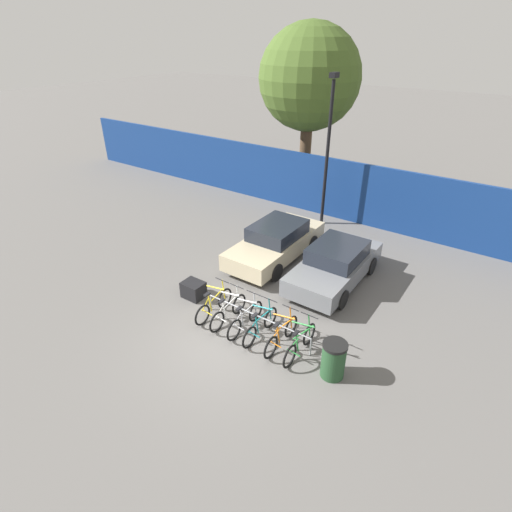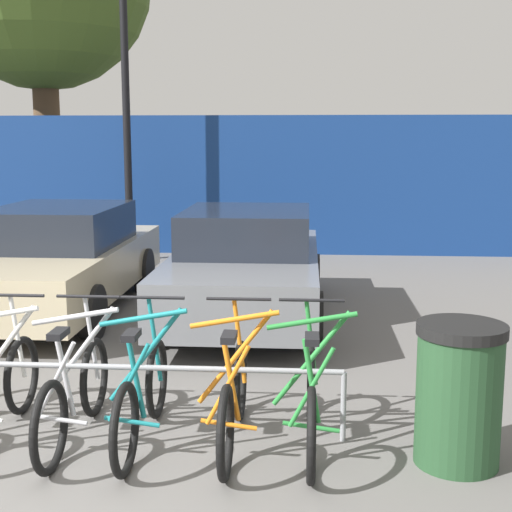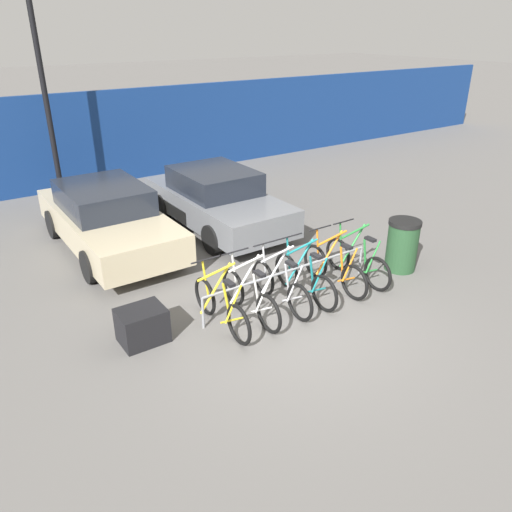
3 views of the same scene
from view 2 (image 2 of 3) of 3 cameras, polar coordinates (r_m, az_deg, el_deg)
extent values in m
plane|color=#605E5B|center=(5.45, -17.27, -16.13)|extent=(120.00, 120.00, 0.00)
cube|color=navy|center=(14.21, -3.50, 5.68)|extent=(36.00, 0.16, 2.72)
cylinder|color=gray|center=(5.70, -10.93, -8.71)|extent=(3.49, 0.04, 0.04)
cylinder|color=gray|center=(5.62, 7.00, -11.87)|extent=(0.04, 0.04, 0.55)
torus|color=black|center=(6.41, -18.23, -9.04)|extent=(0.06, 0.66, 0.66)
cylinder|color=silver|center=(5.99, -19.72, -7.21)|extent=(0.60, 0.04, 0.76)
cylinder|color=silver|center=(6.27, -18.54, -6.17)|extent=(0.12, 0.04, 0.69)
cylinder|color=black|center=(6.15, -18.87, -2.99)|extent=(0.52, 0.03, 0.03)
torus|color=black|center=(5.27, -16.18, -13.04)|extent=(0.06, 0.66, 0.66)
torus|color=black|center=(6.20, -12.79, -9.42)|extent=(0.06, 0.66, 0.66)
cylinder|color=#B7B7BC|center=(5.77, -13.98, -7.57)|extent=(0.60, 0.04, 0.76)
cylinder|color=#B7B7BC|center=(5.64, -14.27, -4.71)|extent=(0.68, 0.04, 0.16)
cylinder|color=#B7B7BC|center=(5.49, -15.04, -9.18)|extent=(0.14, 0.04, 0.63)
cylinder|color=#B7B7BC|center=(5.30, -15.77, -9.60)|extent=(0.32, 0.03, 0.58)
cylinder|color=#B7B7BC|center=(5.45, -15.43, -12.50)|extent=(0.40, 0.03, 0.08)
cylinder|color=#B7B7BC|center=(6.06, -13.03, -6.46)|extent=(0.12, 0.04, 0.69)
cylinder|color=black|center=(5.93, -13.28, -3.17)|extent=(0.52, 0.03, 0.03)
cube|color=black|center=(5.30, -15.53, -6.01)|extent=(0.10, 0.22, 0.05)
torus|color=black|center=(5.12, -10.45, -13.51)|extent=(0.06, 0.66, 0.66)
torus|color=black|center=(6.07, -7.94, -9.68)|extent=(0.06, 0.66, 0.66)
cylinder|color=#197A7F|center=(5.63, -8.80, -7.82)|extent=(0.60, 0.04, 0.76)
cylinder|color=#197A7F|center=(5.50, -9.01, -4.90)|extent=(0.68, 0.04, 0.16)
cylinder|color=#197A7F|center=(5.34, -9.60, -9.50)|extent=(0.14, 0.04, 0.63)
cylinder|color=#197A7F|center=(5.15, -10.14, -9.96)|extent=(0.32, 0.03, 0.58)
cylinder|color=#197A7F|center=(5.31, -9.89, -12.92)|extent=(0.40, 0.03, 0.08)
cylinder|color=#197A7F|center=(5.93, -8.10, -6.66)|extent=(0.12, 0.04, 0.69)
cylinder|color=black|center=(5.80, -8.28, -3.31)|extent=(0.52, 0.03, 0.03)
cube|color=black|center=(5.15, -9.95, -6.26)|extent=(0.10, 0.22, 0.05)
torus|color=black|center=(5.00, -2.45, -13.94)|extent=(0.06, 0.66, 0.66)
torus|color=black|center=(5.97, -1.28, -9.93)|extent=(0.06, 0.66, 0.66)
cylinder|color=orange|center=(5.52, -1.65, -8.07)|extent=(0.60, 0.04, 0.76)
cylinder|color=orange|center=(5.38, -1.73, -5.10)|extent=(0.68, 0.04, 0.16)
cylinder|color=orange|center=(5.22, -2.03, -9.81)|extent=(0.14, 0.04, 0.63)
cylinder|color=orange|center=(5.03, -2.28, -10.30)|extent=(0.32, 0.03, 0.58)
cylinder|color=orange|center=(5.19, -2.19, -13.32)|extent=(0.40, 0.03, 0.08)
cylinder|color=orange|center=(5.82, -1.33, -6.87)|extent=(0.12, 0.04, 0.69)
cylinder|color=black|center=(5.69, -1.38, -3.46)|extent=(0.52, 0.03, 0.03)
cube|color=black|center=(5.03, -2.17, -6.51)|extent=(0.10, 0.22, 0.05)
torus|color=black|center=(4.97, 4.43, -14.11)|extent=(0.06, 0.66, 0.66)
torus|color=black|center=(5.94, 4.39, -10.04)|extent=(0.06, 0.66, 0.66)
cylinder|color=#288438|center=(5.49, 4.45, -8.18)|extent=(0.60, 0.04, 0.76)
cylinder|color=#288438|center=(5.36, 4.49, -5.20)|extent=(0.68, 0.04, 0.16)
cylinder|color=#288438|center=(5.19, 4.46, -9.94)|extent=(0.14, 0.04, 0.63)
cylinder|color=#288438|center=(5.00, 4.47, -10.44)|extent=(0.32, 0.03, 0.58)
cylinder|color=#288438|center=(5.16, 4.42, -13.47)|extent=(0.40, 0.03, 0.08)
cylinder|color=#288438|center=(5.80, 4.44, -6.97)|extent=(0.12, 0.04, 0.69)
cylinder|color=black|center=(5.66, 4.49, -3.55)|extent=(0.52, 0.03, 0.03)
cube|color=black|center=(5.00, 4.51, -6.63)|extent=(0.10, 0.22, 0.05)
cube|color=#C1B28E|center=(9.90, -15.55, -0.99)|extent=(1.80, 4.57, 0.62)
cube|color=#1E232D|center=(9.92, -15.48, 2.37)|extent=(1.58, 2.10, 0.52)
cylinder|color=black|center=(11.46, -17.31, -0.92)|extent=(0.20, 0.64, 0.64)
cylinder|color=black|center=(10.96, -8.95, -1.07)|extent=(0.20, 0.64, 0.64)
cylinder|color=black|center=(8.45, -13.01, -4.37)|extent=(0.20, 0.64, 0.64)
cube|color=slate|center=(9.11, -0.78, -1.53)|extent=(1.80, 4.29, 0.62)
cube|color=#1E232D|center=(9.13, -0.73, 2.11)|extent=(1.58, 1.97, 0.52)
cylinder|color=black|center=(10.47, -4.85, -1.47)|extent=(0.20, 0.64, 0.64)
cylinder|color=black|center=(10.35, 4.54, -1.61)|extent=(0.20, 0.64, 0.64)
cylinder|color=black|center=(8.09, -7.61, -4.84)|extent=(0.20, 0.64, 0.64)
cylinder|color=black|center=(7.92, 4.64, -5.10)|extent=(0.20, 0.64, 0.64)
cylinder|color=black|center=(13.48, -10.37, 12.37)|extent=(0.14, 0.14, 6.03)
cylinder|color=#234728|center=(5.35, 15.89, -11.00)|extent=(0.60, 0.60, 0.95)
cylinder|color=black|center=(5.20, 16.15, -5.67)|extent=(0.63, 0.63, 0.08)
cylinder|color=brown|center=(16.90, -16.26, 7.97)|extent=(0.58, 0.58, 3.92)
camera|label=1|loc=(6.87, 133.37, 44.77)|focal=28.00mm
camera|label=3|loc=(6.74, -96.81, 17.58)|focal=35.00mm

